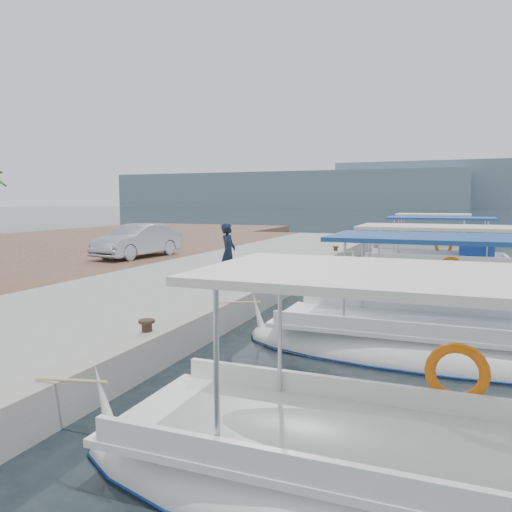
{
  "coord_description": "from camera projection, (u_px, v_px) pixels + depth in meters",
  "views": [
    {
      "loc": [
        4.47,
        -10.63,
        2.86
      ],
      "look_at": [
        -1.0,
        3.32,
        1.2
      ],
      "focal_mm": 35.0,
      "sensor_mm": 36.0,
      "label": 1
    }
  ],
  "objects": [
    {
      "name": "fishing_caique_b",
      "position": [
        448.0,
        350.0,
        9.19
      ],
      "size": [
        7.83,
        2.53,
        2.83
      ],
      "color": "silver",
      "rests_on": "ground"
    },
    {
      "name": "cobblestone_strip",
      "position": [
        104.0,
        269.0,
        19.27
      ],
      "size": [
        4.0,
        40.0,
        0.5
      ],
      "primitive_type": "cube",
      "color": "brown",
      "rests_on": "ground"
    },
    {
      "name": "ground",
      "position": [
        244.0,
        323.0,
        11.77
      ],
      "size": [
        400.0,
        400.0,
        0.0
      ],
      "primitive_type": "plane",
      "color": "black",
      "rests_on": "ground"
    },
    {
      "name": "concrete_quay",
      "position": [
        220.0,
        276.0,
        17.46
      ],
      "size": [
        6.0,
        40.0,
        0.5
      ],
      "primitive_type": "cube",
      "color": "gray",
      "rests_on": "ground"
    },
    {
      "name": "fishing_caique_c",
      "position": [
        437.0,
        307.0,
        12.88
      ],
      "size": [
        7.23,
        2.43,
        2.83
      ],
      "color": "silver",
      "rests_on": "ground"
    },
    {
      "name": "fishing_caique_a",
      "position": [
        420.0,
        497.0,
        4.63
      ],
      "size": [
        7.42,
        2.32,
        2.83
      ],
      "color": "silver",
      "rests_on": "ground"
    },
    {
      "name": "mooring_bollards",
      "position": [
        254.0,
        283.0,
        13.21
      ],
      "size": [
        0.28,
        20.28,
        0.33
      ],
      "color": "black",
      "rests_on": "concrete_quay"
    },
    {
      "name": "fishing_caique_e",
      "position": [
        429.0,
        256.0,
        24.84
      ],
      "size": [
        5.77,
        2.01,
        2.83
      ],
      "color": "silver",
      "rests_on": "ground"
    },
    {
      "name": "fishing_caique_d",
      "position": [
        437.0,
        269.0,
        19.63
      ],
      "size": [
        6.63,
        2.3,
        2.83
      ],
      "color": "silver",
      "rests_on": "ground"
    },
    {
      "name": "parked_car",
      "position": [
        138.0,
        241.0,
        20.9
      ],
      "size": [
        1.96,
        4.35,
        1.38
      ],
      "primitive_type": "imported",
      "rotation": [
        0.0,
        0.0,
        -0.12
      ],
      "color": "#A4ACBC",
      "rests_on": "cobblestone_strip"
    },
    {
      "name": "fisherman",
      "position": [
        228.0,
        253.0,
        14.54
      ],
      "size": [
        0.45,
        0.65,
        1.71
      ],
      "primitive_type": "imported",
      "rotation": [
        0.0,
        0.0,
        1.64
      ],
      "color": "black",
      "rests_on": "concrete_quay"
    },
    {
      "name": "quay_curb",
      "position": [
        297.0,
        271.0,
        16.42
      ],
      "size": [
        0.44,
        40.0,
        0.12
      ],
      "primitive_type": "cube",
      "color": "gray",
      "rests_on": "concrete_quay"
    }
  ]
}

